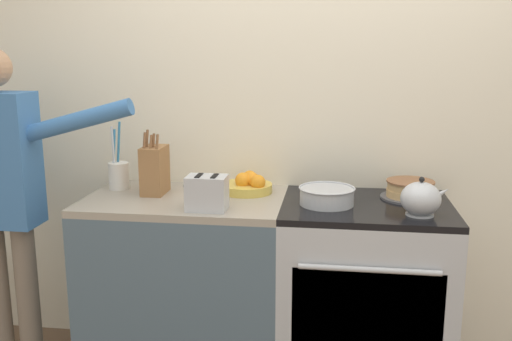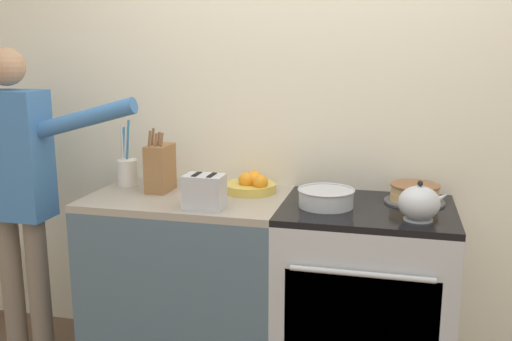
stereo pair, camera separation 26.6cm
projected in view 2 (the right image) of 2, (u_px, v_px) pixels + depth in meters
The scene contains 11 objects.
wall_back at pixel (326, 115), 2.90m from camera, with size 8.00×0.04×2.60m.
counter_cabinet at pixel (190, 283), 2.91m from camera, with size 0.96×0.63×0.92m.
stove_range at pixel (364, 301), 2.70m from camera, with size 0.79×0.66×0.92m.
layer_cake at pixel (415, 194), 2.67m from camera, with size 0.28×0.28×0.09m.
tea_kettle at pixel (420, 203), 2.39m from camera, with size 0.21×0.17×0.17m.
mixing_bowl at pixel (326, 198), 2.60m from camera, with size 0.26×0.26×0.08m.
knife_block at pixel (160, 168), 2.87m from camera, with size 0.11×0.17×0.32m.
utensil_crock at pixel (127, 171), 3.00m from camera, with size 0.10×0.10×0.35m.
fruit_bowl at pixel (251, 185), 2.86m from camera, with size 0.26×0.26×0.11m.
toaster at pixel (204, 192), 2.57m from camera, with size 0.19×0.13×0.16m.
person_baker at pixel (18, 180), 2.89m from camera, with size 0.93×0.20×1.64m.
Camera 2 is at (0.35, -2.25, 1.64)m, focal length 40.00 mm.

